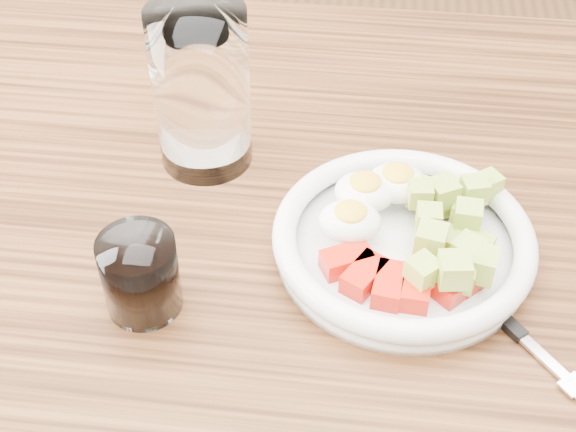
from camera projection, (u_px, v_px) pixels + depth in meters
The scene contains 5 objects.
dining_table at pixel (297, 317), 0.81m from camera, with size 1.50×0.90×0.77m.
bowl at pixel (404, 237), 0.72m from camera, with size 0.24×0.24×0.06m.
fork at pixel (507, 323), 0.67m from camera, with size 0.13×0.15×0.01m.
water_glass at pixel (201, 89), 0.78m from camera, with size 0.09×0.09×0.17m, color white.
coffee_glass at pixel (140, 275), 0.67m from camera, with size 0.06×0.06×0.07m.
Camera 1 is at (0.05, -0.51, 1.30)m, focal length 50.00 mm.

